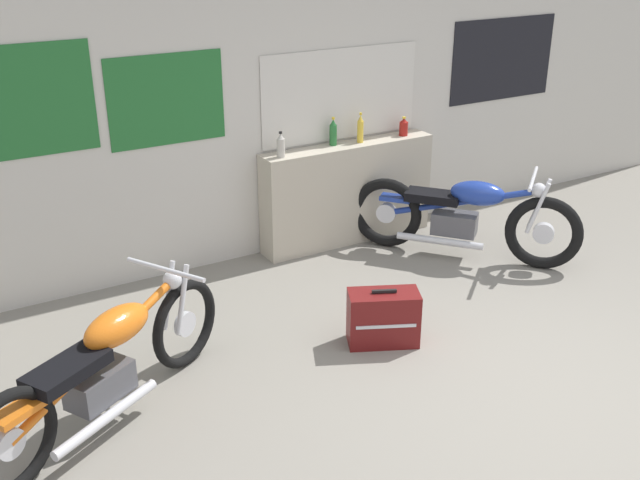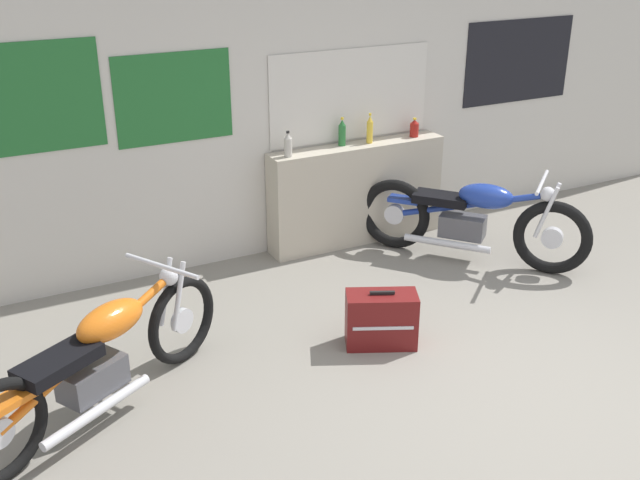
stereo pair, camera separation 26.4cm
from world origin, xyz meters
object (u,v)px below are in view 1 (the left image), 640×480
(bottle_center, at_px, (360,129))
(bottle_right_center, at_px, (404,127))
(hard_case_darkred, at_px, (383,318))
(bottle_leftmost, at_px, (281,146))
(motorcycle_orange, at_px, (107,364))
(motorcycle_blue, at_px, (463,215))
(bottle_left_center, at_px, (333,133))

(bottle_center, height_order, bottle_right_center, bottle_center)
(bottle_center, xyz_separation_m, hard_case_darkred, (-0.93, -1.77, -0.89))
(bottle_leftmost, distance_m, motorcycle_orange, 2.71)
(bottle_leftmost, height_order, hard_case_darkred, bottle_leftmost)
(motorcycle_orange, bearing_deg, motorcycle_blue, 13.06)
(bottle_leftmost, xyz_separation_m, bottle_right_center, (1.35, 0.03, -0.02))
(bottle_left_center, relative_size, bottle_center, 0.94)
(bottle_leftmost, xyz_separation_m, bottle_center, (0.86, 0.04, 0.02))
(hard_case_darkred, bearing_deg, bottle_right_center, 51.07)
(bottle_leftmost, height_order, motorcycle_blue, bottle_leftmost)
(bottle_center, bearing_deg, motorcycle_blue, -56.75)
(motorcycle_orange, distance_m, hard_case_darkred, 2.01)
(motorcycle_blue, bearing_deg, bottle_leftmost, 149.93)
(bottle_center, height_order, motorcycle_blue, bottle_center)
(bottle_left_center, xyz_separation_m, bottle_right_center, (0.76, -0.06, -0.04))
(bottle_leftmost, xyz_separation_m, hard_case_darkred, (-0.07, -1.72, -0.86))
(bottle_leftmost, height_order, motorcycle_orange, bottle_leftmost)
(motorcycle_orange, bearing_deg, bottle_left_center, 32.99)
(bottle_right_center, relative_size, hard_case_darkred, 0.32)
(bottle_leftmost, distance_m, bottle_right_center, 1.35)
(bottle_leftmost, relative_size, hard_case_darkred, 0.40)
(bottle_center, bearing_deg, bottle_leftmost, -177.29)
(bottle_left_center, bearing_deg, motorcycle_blue, -47.46)
(bottle_leftmost, distance_m, motorcycle_blue, 1.77)
(bottle_right_center, relative_size, motorcycle_blue, 0.11)
(bottle_left_center, bearing_deg, bottle_leftmost, -171.65)
(bottle_leftmost, relative_size, motorcycle_blue, 0.14)
(bottle_left_center, xyz_separation_m, hard_case_darkred, (-0.66, -1.81, -0.88))
(bottle_right_center, bearing_deg, motorcycle_orange, -154.01)
(motorcycle_blue, distance_m, motorcycle_orange, 3.58)
(bottle_center, distance_m, hard_case_darkred, 2.18)
(motorcycle_blue, bearing_deg, motorcycle_orange, -166.94)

